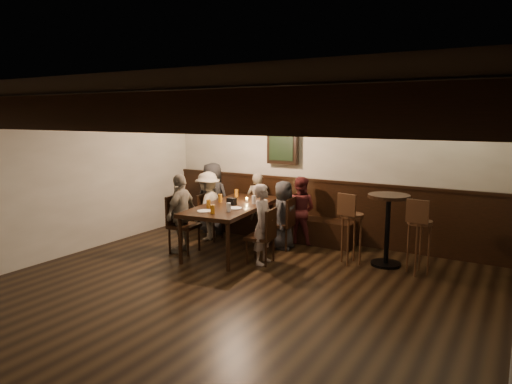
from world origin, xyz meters
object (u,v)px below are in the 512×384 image
Objects in this scene: person_bench_centre at (258,204)px; bar_stool_left at (351,238)px; person_left_far at (181,213)px; chair_left_far at (183,235)px; person_bench_left at (213,198)px; chair_right_far at (261,246)px; person_right_near at (283,215)px; chair_right_near at (281,233)px; bar_stool_right at (418,246)px; person_left_near at (208,206)px; chair_left_near at (210,226)px; high_top_table at (388,219)px; dining_table at (233,208)px; person_right_far at (263,224)px; person_bench_right at (300,210)px.

person_bench_centre is 2.24m from bar_stool_left.
person_left_far reaches higher than bar_stool_left.
person_bench_left reaches higher than chair_left_far.
chair_right_far is 0.73× the size of person_right_near.
chair_right_near is 2.34m from bar_stool_right.
person_left_near reaches higher than person_bench_centre.
chair_left_near is 0.38m from person_left_near.
person_bench_centre is 1.03× the size of person_right_near.
chair_left_far is (0.11, -0.89, 0.04)m from chair_left_near.
high_top_table is (2.62, -0.50, 0.12)m from person_bench_centre.
person_right_near is (1.35, 1.08, 0.30)m from chair_left_far.
dining_table is 0.88m from person_right_far.
high_top_table reaches higher than chair_left_far.
chair_right_near is 1.77m from person_left_far.
high_top_table is at bearing 86.12° from chair_left_near.
person_bench_right is at bearing 163.59° from bar_stool_left.
person_left_near is 0.90m from person_left_far.
chair_left_far is (-0.66, -0.54, -0.44)m from dining_table.
chair_right_far is (1.43, 0.18, -0.03)m from chair_left_far.
chair_right_far is at bearing 57.93° from chair_left_near.
person_right_near reaches higher than chair_left_far.
person_right_near is at bearing 121.47° from chair_left_far.
person_left_far is (-0.56, -1.58, 0.06)m from person_bench_centre.
bar_stool_right is (3.79, 0.03, -0.22)m from person_left_near.
bar_stool_right is (2.21, -0.62, -0.19)m from person_bench_right.
bar_stool_right is (3.12, -0.66, -0.19)m from person_bench_centre.
dining_table is 2.64× the size of chair_left_near.
person_bench_right is at bearing -180.00° from person_bench_left.
dining_table is 0.96m from chair_left_far.
dining_table is at bearing -168.74° from bar_stool_right.
chair_right_near is 0.79× the size of bar_stool_left.
high_top_table is at bearing 101.68° from person_left_far.
person_bench_right reaches higher than bar_stool_left.
person_bench_right is (0.78, 1.00, -0.13)m from dining_table.
chair_left_far is 0.37m from person_left_far.
person_right_far is at bearing 59.04° from person_left_near.
chair_left_near is at bearing 58.49° from person_right_far.
person_left_far is 1.50m from person_right_far.
person_bench_right is at bearing 164.85° from high_top_table.
chair_right_near is 0.90m from chair_right_far.
person_left_far is at bearing 90.00° from person_right_far.
person_bench_left is at bearing 74.47° from chair_right_near.
person_bench_left reaches higher than person_left_near.
person_right_far is (0.93, -1.40, 0.02)m from person_bench_centre.
bar_stool_right is (3.76, 0.03, 0.16)m from chair_left_near.
person_right_far is 1.11× the size of bar_stool_left.
chair_left_far is at bearing -149.16° from bar_stool_left.
person_right_far is 2.32m from bar_stool_right.
person_left_far is at bearing -161.19° from high_top_table.
dining_table is at bearing 120.96° from person_right_near.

